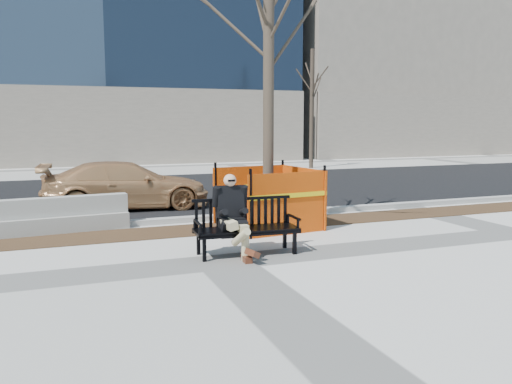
# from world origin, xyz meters

# --- Properties ---
(ground) EXTENTS (120.00, 120.00, 0.00)m
(ground) POSITION_xyz_m (0.00, 0.00, 0.00)
(ground) COLOR beige
(ground) RESTS_ON ground
(mulch_strip) EXTENTS (40.00, 1.20, 0.02)m
(mulch_strip) POSITION_xyz_m (0.00, 2.60, 0.00)
(mulch_strip) COLOR #47301C
(mulch_strip) RESTS_ON ground
(asphalt_street) EXTENTS (60.00, 10.40, 0.01)m
(asphalt_street) POSITION_xyz_m (0.00, 8.80, 0.00)
(asphalt_street) COLOR black
(asphalt_street) RESTS_ON ground
(curb) EXTENTS (60.00, 0.25, 0.12)m
(curb) POSITION_xyz_m (0.00, 3.55, 0.06)
(curb) COLOR #9E9B93
(curb) RESTS_ON ground
(bench) EXTENTS (1.85, 0.74, 0.97)m
(bench) POSITION_xyz_m (0.51, 0.31, 0.00)
(bench) COLOR black
(bench) RESTS_ON ground
(seated_man) EXTENTS (0.64, 1.02, 1.39)m
(seated_man) POSITION_xyz_m (0.26, 0.37, 0.00)
(seated_man) COLOR black
(seated_man) RESTS_ON ground
(tree_fence) EXTENTS (3.05, 3.05, 6.86)m
(tree_fence) POSITION_xyz_m (1.74, 2.35, 0.00)
(tree_fence) COLOR #F25108
(tree_fence) RESTS_ON ground
(sedan) EXTENTS (4.36, 2.01, 1.24)m
(sedan) POSITION_xyz_m (-0.81, 5.91, 0.00)
(sedan) COLOR #B37F4F
(sedan) RESTS_ON ground
(jersey_barrier_left) EXTENTS (2.62, 0.76, 0.74)m
(jersey_barrier_left) POSITION_xyz_m (-2.40, 3.39, 0.00)
(jersey_barrier_left) COLOR #99978F
(jersey_barrier_left) RESTS_ON ground
(far_tree_right) EXTENTS (2.61, 2.61, 6.15)m
(far_tree_right) POSITION_xyz_m (9.16, 15.10, 0.00)
(far_tree_right) COLOR #3E3328
(far_tree_right) RESTS_ON ground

